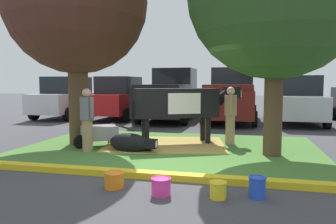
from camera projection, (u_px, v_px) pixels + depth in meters
ground_plane at (171, 163)px, 7.05m from camera, size 80.00×80.00×0.00m
grass_island at (169, 148)px, 8.63m from camera, size 7.65×5.16×0.02m
curb_yellow at (135, 174)px, 5.98m from camera, size 8.85×0.24×0.12m
hay_bedding at (166, 144)px, 9.04m from camera, size 3.57×2.92×0.04m
shade_tree_left at (76, 4)px, 8.82m from camera, size 3.85×3.85×5.81m
cow_holstein at (180, 103)px, 9.10m from camera, size 2.96×1.73×1.61m
calf_lying at (131, 143)px, 8.10m from camera, size 1.33×0.66×0.48m
person_handler at (87, 118)px, 8.12m from camera, size 0.46×0.34×1.59m
person_visitor_near at (230, 114)px, 9.07m from camera, size 0.34×0.53×1.61m
person_visitor_far at (205, 113)px, 9.91m from camera, size 0.34×0.46×1.51m
wheelbarrow at (99, 133)px, 8.71m from camera, size 1.45×1.25×0.63m
bucket_orange at (114, 180)px, 5.36m from camera, size 0.34×0.34×0.27m
bucket_pink at (161, 186)px, 5.00m from camera, size 0.32×0.32×0.27m
bucket_yellow at (218, 190)px, 4.87m from camera, size 0.27×0.27×0.26m
bucket_blue at (257, 187)px, 4.89m from camera, size 0.27×0.27×0.32m
sedan_blue at (67, 98)px, 16.26m from camera, size 2.08×4.43×2.02m
sedan_red at (119, 98)px, 15.79m from camera, size 2.08×4.43×2.02m
pickup_truck_black at (171, 96)px, 15.18m from camera, size 2.29×5.43×2.42m
pickup_truck_maroon at (232, 97)px, 14.66m from camera, size 2.29×5.43×2.42m
sedan_silver at (297, 100)px, 13.80m from camera, size 2.08×4.43×2.02m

